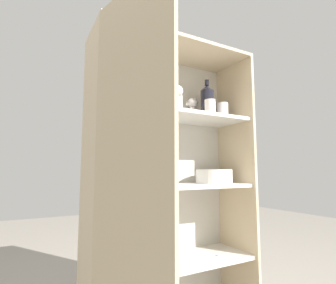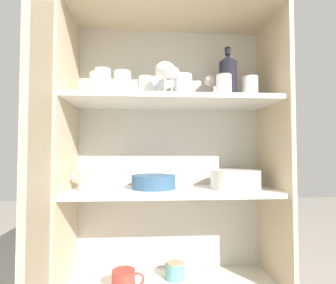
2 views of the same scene
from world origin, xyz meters
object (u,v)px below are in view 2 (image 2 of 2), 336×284
Objects in this scene: casserole_dish at (100,181)px; storage_jar at (175,271)px; plate_stack_white at (235,179)px; mixing_bowl_large at (154,181)px; wine_bottle at (228,78)px; coffee_mug_primary at (124,281)px.

casserole_dish is 0.51m from storage_jar.
plate_stack_white is at bearing -0.41° from casserole_dish.
plate_stack_white is at bearing -5.45° from mixing_bowl_large.
storage_jar is at bearing 169.27° from plate_stack_white.
wine_bottle is 1.27× the size of mixing_bowl_large.
storage_jar is (-0.26, 0.05, -0.40)m from plate_stack_white.
storage_jar is (0.32, 0.04, -0.40)m from casserole_dish.
casserole_dish is at bearing 179.59° from plate_stack_white.
storage_jar is at bearing 8.01° from casserole_dish.
coffee_mug_primary is at bearing -174.70° from plate_stack_white.
plate_stack_white is 0.61m from coffee_mug_primary.
wine_bottle is at bearing -1.09° from mixing_bowl_large.
casserole_dish reaches higher than mixing_bowl_large.
mixing_bowl_large is at bearing 7.49° from casserole_dish.
casserole_dish is 1.72× the size of coffee_mug_primary.
plate_stack_white reaches higher than casserole_dish.
mixing_bowl_large is 0.41m from coffee_mug_primary.
wine_bottle is at bearing 125.47° from plate_stack_white.
coffee_mug_primary is (-0.45, -0.07, -0.85)m from wine_bottle.
mixing_bowl_large reaches higher than coffee_mug_primary.
wine_bottle is 1.15× the size of plate_stack_white.
wine_bottle reaches higher than casserole_dish.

